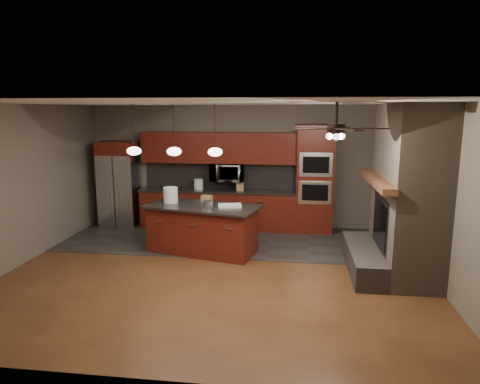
% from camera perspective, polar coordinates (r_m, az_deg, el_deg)
% --- Properties ---
extents(ground, '(7.00, 7.00, 0.00)m').
position_cam_1_polar(ground, '(7.38, -3.02, -10.54)').
color(ground, brown).
rests_on(ground, ground).
extents(ceiling, '(7.00, 6.00, 0.02)m').
position_cam_1_polar(ceiling, '(6.87, -3.26, 11.76)').
color(ceiling, white).
rests_on(ceiling, back_wall).
extents(back_wall, '(7.00, 0.02, 2.80)m').
position_cam_1_polar(back_wall, '(9.92, 0.03, 3.39)').
color(back_wall, '#645D50').
rests_on(back_wall, ground).
extents(right_wall, '(0.02, 6.00, 2.80)m').
position_cam_1_polar(right_wall, '(7.23, 25.29, -0.48)').
color(right_wall, '#645D50').
rests_on(right_wall, ground).
extents(left_wall, '(0.02, 6.00, 2.80)m').
position_cam_1_polar(left_wall, '(8.36, -27.44, 0.75)').
color(left_wall, '#645D50').
rests_on(left_wall, ground).
extents(slate_tile_patch, '(7.00, 2.40, 0.01)m').
position_cam_1_polar(slate_tile_patch, '(9.05, -0.96, -6.39)').
color(slate_tile_patch, '#32302D').
rests_on(slate_tile_patch, ground).
extents(fireplace_column, '(1.30, 2.10, 2.80)m').
position_cam_1_polar(fireplace_column, '(7.50, 20.95, -0.57)').
color(fireplace_column, '#716150').
rests_on(fireplace_column, ground).
extents(back_cabinetry, '(3.59, 0.64, 2.20)m').
position_cam_1_polar(back_cabinetry, '(9.82, -2.92, 0.31)').
color(back_cabinetry, maroon).
rests_on(back_cabinetry, ground).
extents(oven_tower, '(0.80, 0.63, 2.38)m').
position_cam_1_polar(oven_tower, '(9.57, 9.93, 1.69)').
color(oven_tower, maroon).
rests_on(oven_tower, ground).
extents(microwave, '(0.73, 0.41, 0.50)m').
position_cam_1_polar(microwave, '(9.73, -1.77, 2.64)').
color(microwave, silver).
rests_on(microwave, back_cabinetry).
extents(refrigerator, '(0.84, 0.75, 1.99)m').
position_cam_1_polar(refrigerator, '(10.34, -15.70, 1.02)').
color(refrigerator, silver).
rests_on(refrigerator, ground).
extents(kitchen_island, '(2.29, 1.43, 0.92)m').
position_cam_1_polar(kitchen_island, '(8.21, -5.03, -4.91)').
color(kitchen_island, maroon).
rests_on(kitchen_island, ground).
extents(white_bucket, '(0.33, 0.33, 0.30)m').
position_cam_1_polar(white_bucket, '(8.40, -9.23, -0.40)').
color(white_bucket, white).
rests_on(white_bucket, kitchen_island).
extents(paint_can, '(0.23, 0.23, 0.12)m').
position_cam_1_polar(paint_can, '(7.92, -4.33, -1.62)').
color(paint_can, '#A4A4A8').
rests_on(paint_can, kitchen_island).
extents(paint_tray, '(0.48, 0.38, 0.04)m').
position_cam_1_polar(paint_tray, '(7.96, -1.36, -1.83)').
color(paint_tray, white).
rests_on(paint_tray, kitchen_island).
extents(cardboard_box, '(0.22, 0.18, 0.13)m').
position_cam_1_polar(cardboard_box, '(8.39, -4.44, -0.91)').
color(cardboard_box, '#8D6949').
rests_on(cardboard_box, kitchen_island).
extents(counter_bucket, '(0.23, 0.23, 0.24)m').
position_cam_1_polar(counter_bucket, '(9.85, -5.54, 1.04)').
color(counter_bucket, white).
rests_on(counter_bucket, back_cabinetry).
extents(counter_box, '(0.17, 0.14, 0.18)m').
position_cam_1_polar(counter_box, '(9.63, 0.02, 0.69)').
color(counter_box, '#A37F54').
rests_on(counter_box, back_cabinetry).
extents(pendant_left, '(0.26, 0.26, 0.92)m').
position_cam_1_polar(pendant_left, '(8.03, -13.95, 5.36)').
color(pendant_left, black).
rests_on(pendant_left, ceiling).
extents(pendant_center, '(0.26, 0.26, 0.92)m').
position_cam_1_polar(pendant_center, '(7.79, -8.78, 5.39)').
color(pendant_center, black).
rests_on(pendant_center, ceiling).
extents(pendant_right, '(0.26, 0.26, 0.92)m').
position_cam_1_polar(pendant_right, '(7.62, -3.33, 5.38)').
color(pendant_right, black).
rests_on(pendant_right, ceiling).
extents(ceiling_fan, '(1.27, 1.33, 0.41)m').
position_cam_1_polar(ceiling_fan, '(5.98, 12.69, 8.36)').
color(ceiling_fan, black).
rests_on(ceiling_fan, ceiling).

